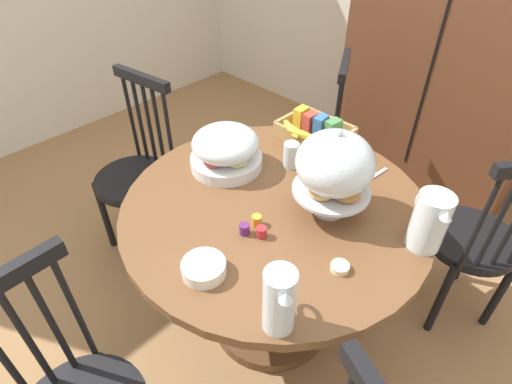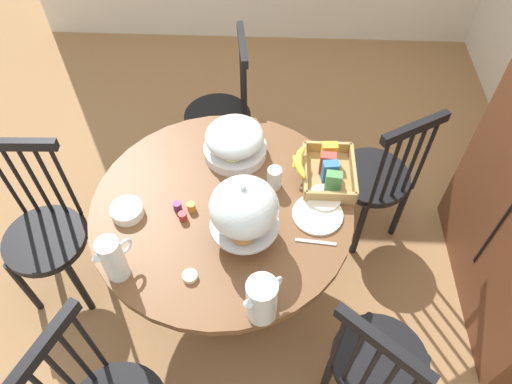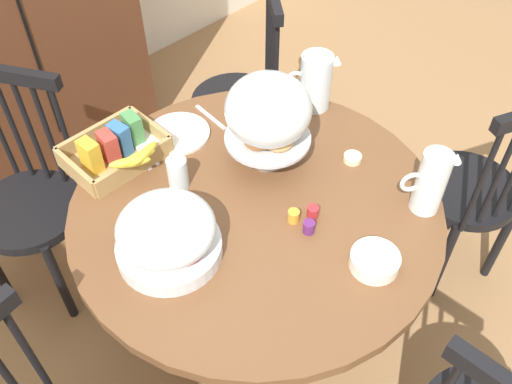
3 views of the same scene
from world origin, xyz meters
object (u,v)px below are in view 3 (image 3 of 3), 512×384
Objects in this scene: pastry_stand_with_dome at (268,113)px; dining_table at (256,247)px; windsor_chair_far_side at (32,205)px; milk_pitcher at (315,84)px; fruit_platter_covered at (167,235)px; butter_dish at (353,158)px; windsor_chair_by_cabinet at (470,193)px; drinking_glass at (178,173)px; windsor_chair_facing_door at (241,101)px; china_plate_large at (178,133)px; orange_juice_pitcher at (430,184)px; cereal_basket at (117,150)px; china_plate_small at (153,138)px; cereal_bowl at (375,261)px.

dining_table is at bearing -146.18° from pastry_stand_with_dome.
windsor_chair_far_side is 4.67× the size of milk_pitcher.
windsor_chair_far_side is 0.83m from fruit_platter_covered.
milk_pitcher reaches higher than butter_dish.
windsor_chair_far_side is (-0.42, 0.77, -0.07)m from dining_table.
milk_pitcher is at bearing 118.59° from windsor_chair_by_cabinet.
windsor_chair_far_side is 2.83× the size of pastry_stand_with_dome.
drinking_glass is at bearing 117.60° from dining_table.
windsor_chair_by_cabinet is 0.74m from milk_pitcher.
windsor_chair_facing_door is 0.66m from china_plate_large.
orange_juice_pitcher is 1.03× the size of milk_pitcher.
orange_juice_pitcher reaches higher than cereal_basket.
cereal_basket is at bearing 158.48° from milk_pitcher.
china_plate_large is (-0.54, -0.25, 0.29)m from windsor_chair_facing_door.
windsor_chair_facing_door is at bearing 19.20° from china_plate_small.
windsor_chair_by_cabinet is at bearing -32.17° from butter_dish.
pastry_stand_with_dome is at bearing 8.72° from fruit_platter_covered.
fruit_platter_covered is 0.78m from orange_juice_pitcher.
windsor_chair_far_side is 4.43× the size of china_plate_large.
windsor_chair_far_side is 0.58m from china_plate_small.
windsor_chair_facing_door is 6.96× the size of cereal_bowl.
windsor_chair_facing_door is at bearing -6.13° from windsor_chair_far_side.
dining_table is 0.88m from windsor_chair_far_side.
dining_table is at bearing -95.06° from china_plate_large.
windsor_chair_facing_door reaches higher than butter_dish.
fruit_platter_covered reaches higher than china_plate_large.
china_plate_small is (-0.54, 0.26, -0.08)m from milk_pitcher.
milk_pitcher is at bearing 76.05° from orange_juice_pitcher.
cereal_basket reaches higher than drinking_glass.
china_plate_large is 1.57× the size of cereal_bowl.
milk_pitcher is at bearing -21.52° from cereal_basket.
cereal_basket is at bearing 111.84° from dining_table.
windsor_chair_by_cabinet is 1.13m from china_plate_large.
orange_juice_pitcher is at bearing -103.95° from milk_pitcher.
dining_table is 1.19× the size of windsor_chair_facing_door.
windsor_chair_far_side is 6.96× the size of cereal_bowl.
cereal_basket is at bearing 73.33° from fruit_platter_covered.
windsor_chair_by_cabinet is 1.33m from cereal_basket.
drinking_glass is (-0.28, 0.12, -0.14)m from pastry_stand_with_dome.
milk_pitcher is at bearing 54.19° from cereal_bowl.
drinking_glass is (-0.47, 0.60, -0.04)m from orange_juice_pitcher.
cereal_bowl reaches higher than dining_table.
fruit_platter_covered is 0.58m from cereal_bowl.
dining_table is 0.48m from china_plate_large.
drinking_glass reaches higher than dining_table.
orange_juice_pitcher is (-0.45, -0.01, 0.39)m from windsor_chair_by_cabinet.
windsor_chair_facing_door is at bearing 102.22° from windsor_chair_by_cabinet.
pastry_stand_with_dome reaches higher than cereal_bowl.
windsor_chair_by_cabinet is at bearing -77.78° from windsor_chair_facing_door.
cereal_basket is (-0.54, 0.83, -0.05)m from orange_juice_pitcher.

